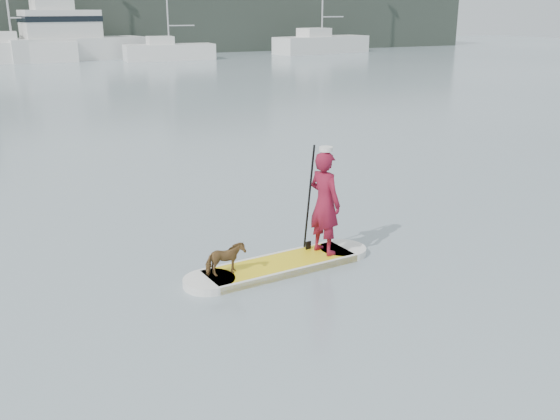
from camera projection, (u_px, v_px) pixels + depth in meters
name	position (u px, v px, depth m)	size (l,w,h in m)	color
ground	(265.00, 299.00, 9.00)	(140.00, 140.00, 0.00)	slate
paddleboard	(280.00, 265.00, 10.04)	(3.29, 1.07, 0.12)	yellow
paddler	(325.00, 203.00, 10.17)	(0.63, 0.41, 1.72)	maroon
white_cap	(326.00, 149.00, 9.89)	(0.22, 0.22, 0.07)	silver
dog	(225.00, 259.00, 9.47)	(0.27, 0.60, 0.51)	brown
paddle	(309.00, 211.00, 10.35)	(0.10, 0.30, 2.00)	black
sailboat_d	(12.00, 50.00, 47.72)	(9.28, 2.96, 13.64)	silver
sailboat_e	(169.00, 51.00, 50.20)	(7.22, 2.63, 10.33)	silver
sailboat_f	(321.00, 42.00, 57.95)	(9.86, 4.69, 14.21)	silver
motor_yacht_a	(70.00, 37.00, 49.92)	(11.07, 5.14, 6.39)	silver
shore_mass	(22.00, 20.00, 53.87)	(90.00, 6.00, 6.00)	#212923
shore_building_east	(215.00, 8.00, 61.58)	(10.00, 4.00, 8.00)	#212923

